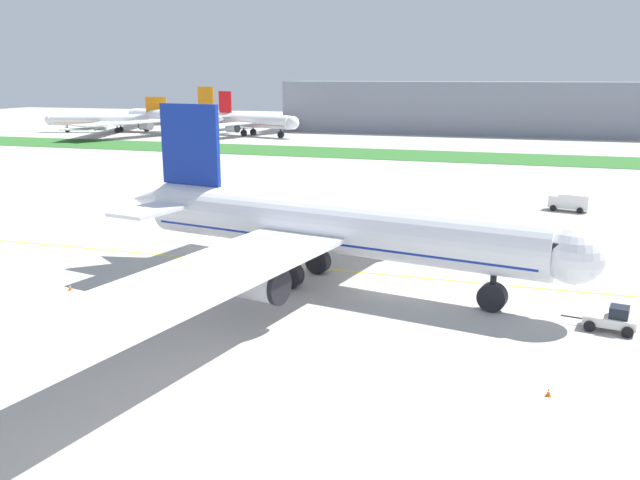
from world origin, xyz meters
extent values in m
plane|color=#ADAAA5|center=(0.00, 0.00, 0.00)|extent=(600.00, 600.00, 0.00)
cube|color=yellow|center=(0.00, 3.90, 0.00)|extent=(280.00, 0.36, 0.01)
cube|color=#2D6628|center=(0.00, 110.39, 0.05)|extent=(320.00, 24.00, 0.10)
cylinder|color=white|center=(-5.58, -0.97, 6.02)|extent=(41.48, 13.15, 5.35)
cube|color=navy|center=(-5.58, -0.97, 5.09)|extent=(39.78, 12.42, 0.64)
sphere|color=white|center=(16.10, -5.20, 6.02)|extent=(5.09, 5.09, 5.09)
cone|color=white|center=(-28.17, 3.45, 6.43)|extent=(6.65, 5.60, 4.55)
cube|color=navy|center=(-22.57, 2.35, 12.98)|extent=(7.38, 1.95, 8.57)
cube|color=white|center=(-22.35, 7.77, 6.83)|extent=(6.09, 9.28, 0.37)
cube|color=white|center=(-24.40, -2.75, 6.83)|extent=(6.09, 9.28, 0.37)
cube|color=white|center=(-3.53, 20.26, 5.35)|extent=(16.01, 38.15, 0.43)
cube|color=white|center=(-11.67, -21.40, 5.35)|extent=(16.01, 38.15, 0.43)
cylinder|color=#B7BABF|center=(-3.92, 11.83, 3.73)|extent=(5.56, 3.87, 2.94)
cylinder|color=black|center=(-1.42, 11.35, 3.73)|extent=(1.03, 3.12, 3.09)
cylinder|color=#B7BABF|center=(-8.85, -13.45, 3.73)|extent=(5.56, 3.87, 2.94)
cylinder|color=black|center=(-6.36, -13.94, 3.73)|extent=(1.03, 3.12, 3.09)
cylinder|color=black|center=(9.80, -3.97, 2.31)|extent=(0.56, 0.56, 2.07)
cylinder|color=black|center=(9.80, -3.97, 1.27)|extent=(2.72, 1.61, 2.54)
cylinder|color=black|center=(-8.27, 2.43, 2.31)|extent=(0.56, 0.56, 2.07)
cylinder|color=black|center=(-8.27, 2.43, 1.27)|extent=(2.72, 1.61, 2.54)
cylinder|color=black|center=(-9.35, -3.09, 2.31)|extent=(0.56, 0.56, 2.07)
cylinder|color=black|center=(-9.35, -3.09, 1.27)|extent=(2.72, 1.61, 2.54)
cube|color=black|center=(15.31, -5.04, 6.69)|extent=(2.61, 4.30, 0.96)
sphere|color=black|center=(-20.45, 4.61, 6.51)|extent=(0.37, 0.37, 0.37)
sphere|color=black|center=(-16.05, 3.75, 6.51)|extent=(0.37, 0.37, 0.37)
sphere|color=black|center=(-11.66, 2.90, 6.51)|extent=(0.37, 0.37, 0.37)
sphere|color=black|center=(-7.27, 2.04, 6.51)|extent=(0.37, 0.37, 0.37)
sphere|color=black|center=(-2.88, 1.18, 6.51)|extent=(0.37, 0.37, 0.37)
sphere|color=black|center=(1.52, 0.32, 6.51)|extent=(0.37, 0.37, 0.37)
sphere|color=black|center=(5.91, -0.53, 6.51)|extent=(0.37, 0.37, 0.37)
sphere|color=black|center=(10.30, -1.39, 6.51)|extent=(0.37, 0.37, 0.37)
cube|color=white|center=(19.24, -5.81, 0.83)|extent=(4.35, 2.83, 0.76)
cube|color=black|center=(19.83, -5.93, 1.66)|extent=(1.73, 1.84, 0.90)
cylinder|color=black|center=(16.38, -5.25, 0.60)|extent=(1.79, 0.46, 0.12)
cylinder|color=black|center=(17.65, -6.57, 0.45)|extent=(0.95, 0.52, 0.90)
cylinder|color=black|center=(18.06, -4.51, 0.45)|extent=(0.95, 0.52, 0.90)
cylinder|color=black|center=(20.42, -7.11, 0.45)|extent=(0.95, 0.52, 0.90)
cylinder|color=black|center=(20.82, -5.05, 0.45)|extent=(0.95, 0.52, 0.90)
cylinder|color=black|center=(-14.97, -12.75, 0.41)|extent=(0.12, 0.12, 0.83)
cylinder|color=orange|center=(-14.85, -12.67, 1.09)|extent=(0.10, 0.10, 0.53)
cylinder|color=black|center=(-15.13, -12.86, 0.41)|extent=(0.12, 0.12, 0.83)
cylinder|color=orange|center=(-15.25, -12.94, 1.09)|extent=(0.10, 0.10, 0.53)
cube|color=orange|center=(-15.05, -12.80, 1.12)|extent=(0.50, 0.45, 0.59)
sphere|color=tan|center=(-15.05, -12.80, 1.54)|extent=(0.22, 0.22, 0.22)
cube|color=#F2590C|center=(14.29, -19.42, 0.01)|extent=(0.36, 0.36, 0.03)
cone|color=#F2590C|center=(14.29, -19.42, 0.31)|extent=(0.28, 0.28, 0.55)
cylinder|color=white|center=(14.29, -19.42, 0.33)|extent=(0.17, 0.17, 0.06)
cube|color=#F2590C|center=(-21.95, -20.69, 0.01)|extent=(0.36, 0.36, 0.03)
cone|color=#F2590C|center=(-21.95, -20.69, 0.31)|extent=(0.28, 0.28, 0.55)
cylinder|color=white|center=(-21.95, -20.69, 0.33)|extent=(0.17, 0.17, 0.06)
cube|color=#F2590C|center=(-29.42, -10.24, 0.01)|extent=(0.36, 0.36, 0.03)
cone|color=#F2590C|center=(-29.42, -10.24, 0.31)|extent=(0.28, 0.28, 0.55)
cylinder|color=white|center=(-29.42, -10.24, 0.33)|extent=(0.17, 0.17, 0.06)
cube|color=white|center=(19.03, 45.07, 1.55)|extent=(4.71, 3.02, 2.20)
cube|color=white|center=(16.31, 45.65, 1.36)|extent=(2.09, 2.39, 1.82)
cube|color=#263347|center=(15.54, 45.81, 1.72)|extent=(0.45, 1.80, 0.80)
cylinder|color=black|center=(16.09, 44.59, 0.45)|extent=(0.94, 0.48, 0.90)
cylinder|color=black|center=(16.53, 46.71, 0.45)|extent=(0.94, 0.48, 0.90)
cylinder|color=black|center=(19.88, 43.79, 0.45)|extent=(0.94, 0.48, 0.90)
cylinder|color=black|center=(20.33, 45.91, 0.45)|extent=(0.94, 0.48, 0.90)
cylinder|color=white|center=(-133.83, 148.49, 4.41)|extent=(40.77, 15.07, 3.92)
cube|color=orange|center=(-133.83, 148.49, 3.73)|extent=(39.10, 14.32, 0.47)
sphere|color=white|center=(-154.72, 142.55, 4.41)|extent=(3.73, 3.73, 3.73)
cone|color=white|center=(-112.28, 154.62, 4.71)|extent=(5.06, 4.39, 3.34)
cube|color=orange|center=(-117.16, 153.23, 9.52)|extent=(7.25, 2.41, 6.28)
cube|color=white|center=(-115.29, 149.69, 5.00)|extent=(6.08, 7.28, 0.27)
cube|color=white|center=(-117.44, 157.23, 5.00)|extent=(6.08, 7.28, 0.27)
cube|color=white|center=(-126.23, 129.30, 3.92)|extent=(18.90, 38.21, 0.31)
cube|color=white|center=(-137.47, 168.81, 3.92)|extent=(18.90, 38.21, 0.31)
cylinder|color=#B7BABF|center=(-129.70, 137.00, 2.74)|extent=(4.18, 3.10, 2.16)
cylinder|color=black|center=(-131.50, 136.49, 2.74)|extent=(0.93, 2.27, 2.27)
cylinder|color=#B7BABF|center=(-136.37, 160.43, 2.74)|extent=(4.18, 3.10, 2.16)
cylinder|color=black|center=(-138.16, 159.92, 2.74)|extent=(0.93, 2.27, 2.27)
cylinder|color=black|center=(-148.92, 144.20, 1.69)|extent=(0.41, 0.41, 1.52)
cylinder|color=black|center=(-148.92, 144.20, 0.93)|extent=(2.02, 1.32, 1.86)
cylinder|color=black|center=(-130.09, 147.41, 1.69)|extent=(0.41, 0.41, 1.52)
cylinder|color=black|center=(-130.09, 147.41, 0.93)|extent=(2.02, 1.32, 1.86)
cylinder|color=black|center=(-131.22, 151.38, 1.69)|extent=(0.41, 0.41, 1.52)
cylinder|color=black|center=(-131.22, 151.38, 0.93)|extent=(2.02, 1.32, 1.86)
cylinder|color=white|center=(-108.61, 150.02, 5.75)|extent=(39.96, 19.06, 5.11)
cube|color=orange|center=(-108.61, 150.02, 4.86)|extent=(38.29, 18.10, 0.61)
sphere|color=white|center=(-129.01, 157.64, 5.75)|extent=(4.86, 4.86, 4.86)
cone|color=white|center=(-87.38, 142.08, 6.13)|extent=(6.79, 6.04, 4.34)
cube|color=orange|center=(-92.58, 144.03, 12.39)|extent=(7.05, 3.05, 8.18)
cube|color=white|center=(-93.61, 138.95, 6.52)|extent=(7.06, 9.23, 0.36)
cube|color=white|center=(-90.03, 148.53, 6.52)|extent=(7.06, 9.23, 0.36)
cube|color=white|center=(-114.02, 129.74, 5.11)|extent=(21.24, 37.49, 0.41)
cube|color=white|center=(-99.39, 168.87, 5.11)|extent=(21.24, 37.49, 0.41)
cylinder|color=#B7BABF|center=(-112.28, 137.89, 3.56)|extent=(5.53, 4.33, 2.81)
cylinder|color=black|center=(-114.55, 138.74, 3.56)|extent=(1.43, 2.91, 2.95)
cylinder|color=#B7BABF|center=(-103.42, 161.57, 3.56)|extent=(5.53, 4.33, 2.81)
cylinder|color=black|center=(-105.70, 162.42, 3.56)|extent=(1.43, 2.91, 2.95)
cylinder|color=black|center=(-123.12, 155.44, 2.20)|extent=(0.53, 0.53, 1.98)
cylinder|color=black|center=(-123.12, 155.44, 1.21)|extent=(2.66, 1.87, 2.43)
cylinder|color=black|center=(-106.50, 146.36, 2.20)|extent=(0.53, 0.53, 1.98)
cylinder|color=black|center=(-106.50, 146.36, 1.21)|extent=(2.66, 1.87, 2.43)
cylinder|color=black|center=(-104.62, 151.39, 2.20)|extent=(0.53, 0.53, 1.98)
cylinder|color=black|center=(-104.62, 151.39, 1.21)|extent=(2.66, 1.87, 2.43)
cylinder|color=white|center=(-77.89, 149.81, 5.16)|extent=(30.77, 14.01, 4.59)
cube|color=#B20C14|center=(-77.89, 149.81, 4.36)|extent=(29.49, 13.27, 0.55)
sphere|color=white|center=(-62.03, 144.59, 5.16)|extent=(4.36, 4.36, 4.36)
cone|color=white|center=(-94.53, 155.28, 5.50)|extent=(6.01, 5.28, 3.90)
cube|color=#B20C14|center=(-90.22, 153.86, 11.12)|extent=(5.42, 2.17, 7.34)
cube|color=white|center=(-89.37, 158.41, 5.85)|extent=(5.52, 8.03, 0.32)
cube|color=white|center=(-92.24, 149.70, 5.85)|extent=(5.52, 8.03, 0.32)
cube|color=white|center=(-74.30, 165.68, 4.59)|extent=(15.14, 28.53, 0.37)
cube|color=white|center=(-84.42, 134.91, 4.59)|extent=(15.14, 28.53, 0.37)
cylinder|color=#B7BABF|center=(-75.38, 159.44, 3.20)|extent=(4.93, 3.76, 2.52)
cylinder|color=black|center=(-73.31, 158.76, 3.20)|extent=(1.19, 2.63, 2.65)
cylinder|color=#B7BABF|center=(-81.59, 140.56, 3.20)|extent=(4.93, 3.76, 2.52)
cylinder|color=black|center=(-79.52, 139.88, 3.20)|extent=(1.19, 2.63, 2.65)
cylinder|color=black|center=(-66.74, 146.14, 1.98)|extent=(0.48, 0.48, 1.78)
cylinder|color=black|center=(-66.74, 146.14, 1.09)|extent=(2.38, 1.61, 2.18)
cylinder|color=black|center=(-79.49, 152.87, 1.98)|extent=(0.48, 0.48, 1.78)
cylinder|color=black|center=(-79.49, 152.87, 1.09)|extent=(2.38, 1.61, 2.18)
cylinder|color=black|center=(-80.99, 148.30, 1.98)|extent=(0.48, 0.48, 1.78)
cylinder|color=black|center=(-80.99, 148.30, 1.09)|extent=(2.38, 1.61, 2.18)
cube|color=gray|center=(-6.12, 181.22, 9.00)|extent=(138.47, 20.00, 18.00)
camera|label=1|loc=(11.96, -61.40, 20.19)|focal=37.37mm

